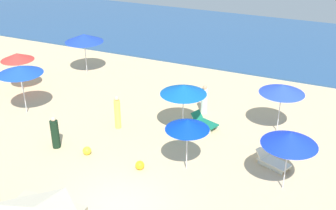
% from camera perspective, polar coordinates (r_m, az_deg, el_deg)
% --- Properties ---
extents(ground_plane, '(60.00, 60.00, 0.00)m').
position_cam_1_polar(ground_plane, '(16.01, -6.84, -13.90)').
color(ground_plane, beige).
extents(ocean, '(60.00, 15.09, 0.12)m').
position_cam_1_polar(ocean, '(34.97, 12.35, 8.59)').
color(ocean, '#295081').
rests_on(ocean, ground_plane).
extents(umbrella_0, '(1.89, 1.89, 2.35)m').
position_cam_1_polar(umbrella_0, '(25.72, -19.80, 6.19)').
color(umbrella_0, silver).
rests_on(umbrella_0, ground_plane).
extents(umbrella_1, '(1.82, 1.82, 2.35)m').
position_cam_1_polar(umbrella_1, '(16.88, 2.64, -2.65)').
color(umbrella_1, silver).
rests_on(umbrella_1, ground_plane).
extents(umbrella_2, '(2.15, 2.15, 2.46)m').
position_cam_1_polar(umbrella_2, '(20.43, 15.23, 2.12)').
color(umbrella_2, silver).
rests_on(umbrella_2, ground_plane).
extents(umbrella_3, '(2.22, 2.22, 2.47)m').
position_cam_1_polar(umbrella_3, '(19.69, 2.10, 2.12)').
color(umbrella_3, silver).
rests_on(umbrella_3, ground_plane).
extents(lounge_chair_3_0, '(1.48, 1.06, 0.68)m').
position_cam_1_polar(lounge_chair_3_0, '(21.02, 4.88, -2.35)').
color(lounge_chair_3_0, silver).
rests_on(lounge_chair_3_0, ground_plane).
extents(umbrella_4, '(2.32, 2.32, 2.66)m').
position_cam_1_polar(umbrella_4, '(22.75, -19.46, 4.54)').
color(umbrella_4, silver).
rests_on(umbrella_4, ground_plane).
extents(umbrella_5, '(2.13, 2.13, 2.53)m').
position_cam_1_polar(umbrella_5, '(16.27, 16.21, -4.39)').
color(umbrella_5, silver).
rests_on(umbrella_5, ground_plane).
extents(lounge_chair_5_0, '(1.60, 1.17, 0.65)m').
position_cam_1_polar(lounge_chair_5_0, '(18.59, 13.91, -7.35)').
color(lounge_chair_5_0, silver).
rests_on(lounge_chair_5_0, ground_plane).
extents(umbrella_6, '(2.45, 2.45, 2.59)m').
position_cam_1_polar(umbrella_6, '(27.49, -11.33, 8.91)').
color(umbrella_6, silver).
rests_on(umbrella_6, ground_plane).
extents(beachgoer_0, '(0.34, 0.34, 1.74)m').
position_cam_1_polar(beachgoer_0, '(20.74, -6.88, -1.04)').
color(beachgoer_0, '#F9ED57').
rests_on(beachgoer_0, ground_plane).
extents(beachgoer_1, '(0.37, 0.37, 1.57)m').
position_cam_1_polar(beachgoer_1, '(22.23, 4.94, 0.68)').
color(beachgoer_1, white).
rests_on(beachgoer_1, ground_plane).
extents(beachgoer_3, '(0.47, 0.47, 1.56)m').
position_cam_1_polar(beachgoer_3, '(19.73, -15.07, -3.75)').
color(beachgoer_3, black).
rests_on(beachgoer_3, ground_plane).
extents(beach_ball_0, '(0.39, 0.39, 0.39)m').
position_cam_1_polar(beach_ball_0, '(17.88, -3.84, -8.15)').
color(beach_ball_0, yellow).
rests_on(beach_ball_0, ground_plane).
extents(beach_ball_2, '(0.38, 0.38, 0.38)m').
position_cam_1_polar(beach_ball_2, '(19.14, -10.94, -6.11)').
color(beach_ball_2, yellow).
rests_on(beach_ball_2, ground_plane).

